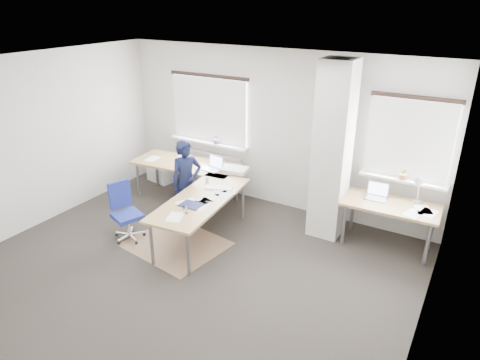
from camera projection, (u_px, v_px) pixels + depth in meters
The scene contains 8 objects.
ground at pixel (191, 267), 6.12m from camera, with size 6.00×6.00×0.00m, color black.
room_shell at pixel (216, 145), 5.70m from camera, with size 6.04×5.04×2.82m.
floor_mat at pixel (176, 244), 6.68m from camera, with size 1.42×1.20×0.01m, color #806045.
white_crate at pixel (162, 173), 8.96m from camera, with size 0.54×0.38×0.32m, color white.
desk_main at pixel (196, 181), 7.23m from camera, with size 2.65×2.63×0.96m.
desk_side at pixel (391, 206), 6.37m from camera, with size 1.42×0.74×1.22m.
task_chair at pixel (127, 223), 6.77m from camera, with size 0.54×0.52×0.93m.
person at pixel (187, 182), 7.14m from camera, with size 0.52×0.34×1.43m, color black.
Camera 1 is at (3.22, -4.05, 3.56)m, focal length 32.00 mm.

